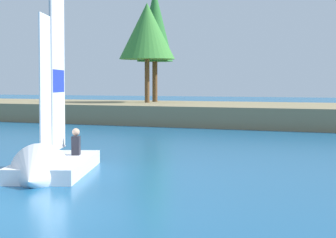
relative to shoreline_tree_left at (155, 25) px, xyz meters
The scene contains 4 objects.
ground_plane 31.86m from the shoreline_tree_left, 66.24° to the right, with size 200.00×200.00×0.00m, color #195684.
shoreline_tree_left is the anchor object (origin of this frame).
shoreline_tree_midleft 2.04m from the shoreline_tree_left, 75.99° to the right, with size 3.45×3.45×6.17m.
sailboat 27.75m from the shoreline_tree_left, 67.18° to the right, with size 3.40×5.02×6.47m.
Camera 1 is at (7.37, -8.68, 2.21)m, focal length 69.66 mm.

